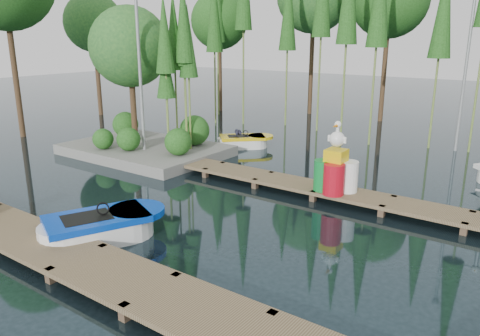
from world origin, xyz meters
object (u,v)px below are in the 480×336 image
Objects in this scene: yellow_barrel at (330,175)px; boat_yellow_far at (243,142)px; drum_cluster at (335,172)px; boat_blue at (100,228)px; island at (141,74)px.

boat_yellow_far is at bearing 146.63° from yellow_barrel.
yellow_barrel is at bearing 145.85° from drum_cluster.
drum_cluster is at bearing -34.15° from yellow_barrel.
boat_yellow_far is (-2.71, 9.62, -0.03)m from boat_blue.
boat_yellow_far is at bearing 146.60° from drum_cluster.
boat_yellow_far is 6.98m from yellow_barrel.
boat_yellow_far is (2.78, 3.04, -2.93)m from island.
island is 9.16m from drum_cluster.
boat_yellow_far is 7.26m from drum_cluster.
yellow_barrel is at bearing 86.08° from boat_blue.
drum_cluster is (6.04, -3.98, 0.65)m from boat_yellow_far.
island is 2.72× the size of boat_yellow_far.
yellow_barrel is (5.81, -3.83, 0.46)m from boat_yellow_far.
island is 2.09× the size of boat_blue.
yellow_barrel is at bearing -5.26° from island.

